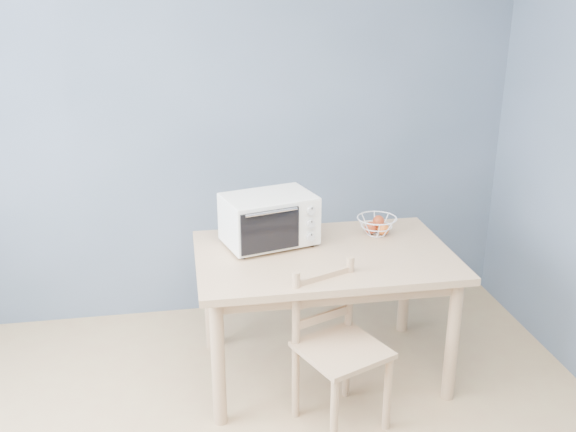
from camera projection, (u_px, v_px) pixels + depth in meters
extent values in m
cube|color=slate|center=(206.00, 124.00, 4.05)|extent=(4.00, 0.01, 2.60)
cube|color=tan|center=(324.00, 256.00, 3.51)|extent=(1.40, 0.90, 0.04)
cylinder|color=tan|center=(218.00, 363.00, 3.20)|extent=(0.07, 0.07, 0.71)
cylinder|color=tan|center=(452.00, 341.00, 3.40)|extent=(0.07, 0.07, 0.71)
cylinder|color=tan|center=(210.00, 296.00, 3.88)|extent=(0.07, 0.07, 0.71)
cylinder|color=tan|center=(405.00, 280.00, 4.08)|extent=(0.07, 0.07, 0.71)
cube|color=white|center=(269.00, 219.00, 3.57)|extent=(0.56, 0.45, 0.27)
cube|color=black|center=(258.00, 221.00, 3.55)|extent=(0.38, 0.36, 0.21)
cube|color=black|center=(270.00, 231.00, 3.40)|extent=(0.33, 0.10, 0.23)
cylinder|color=silver|center=(271.00, 212.00, 3.35)|extent=(0.29, 0.09, 0.02)
cube|color=white|center=(310.00, 223.00, 3.50)|extent=(0.13, 0.04, 0.25)
cylinder|color=black|center=(243.00, 257.00, 3.43)|extent=(0.03, 0.03, 0.02)
cylinder|color=black|center=(312.00, 244.00, 3.60)|extent=(0.03, 0.03, 0.02)
cylinder|color=black|center=(227.00, 241.00, 3.65)|extent=(0.03, 0.03, 0.02)
cylinder|color=black|center=(293.00, 230.00, 3.81)|extent=(0.03, 0.03, 0.02)
cylinder|color=silver|center=(311.00, 211.00, 3.47)|extent=(0.05, 0.03, 0.05)
cylinder|color=silver|center=(311.00, 224.00, 3.49)|extent=(0.05, 0.03, 0.05)
cylinder|color=silver|center=(311.00, 237.00, 3.52)|extent=(0.05, 0.03, 0.05)
torus|color=white|center=(377.00, 218.00, 3.72)|extent=(0.27, 0.27, 0.01)
torus|color=white|center=(377.00, 226.00, 3.74)|extent=(0.21, 0.21, 0.01)
torus|color=white|center=(376.00, 234.00, 3.75)|extent=(0.12, 0.12, 0.01)
sphere|color=#A81E16|center=(371.00, 228.00, 3.75)|extent=(0.07, 0.07, 0.07)
sphere|color=#DB5E19|center=(383.00, 229.00, 3.73)|extent=(0.07, 0.07, 0.07)
sphere|color=#FFA163|center=(375.00, 226.00, 3.79)|extent=(0.07, 0.07, 0.07)
sphere|color=#A81E16|center=(379.00, 221.00, 3.72)|extent=(0.07, 0.07, 0.07)
cube|color=tan|center=(342.00, 350.00, 3.18)|extent=(0.51, 0.51, 0.03)
cylinder|color=tan|center=(334.00, 416.00, 3.04)|extent=(0.04, 0.04, 0.42)
cylinder|color=tan|center=(388.00, 393.00, 3.21)|extent=(0.04, 0.04, 0.42)
cylinder|color=tan|center=(296.00, 382.00, 3.30)|extent=(0.04, 0.04, 0.42)
cylinder|color=tan|center=(347.00, 362.00, 3.47)|extent=(0.04, 0.04, 0.42)
cylinder|color=tan|center=(296.00, 310.00, 3.16)|extent=(0.04, 0.04, 0.42)
cylinder|color=tan|center=(349.00, 294.00, 3.33)|extent=(0.04, 0.04, 0.42)
cube|color=tan|center=(323.00, 317.00, 3.27)|extent=(0.31, 0.15, 0.05)
cube|color=tan|center=(323.00, 298.00, 3.23)|extent=(0.31, 0.15, 0.05)
cube|color=tan|center=(324.00, 278.00, 3.20)|extent=(0.31, 0.15, 0.05)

